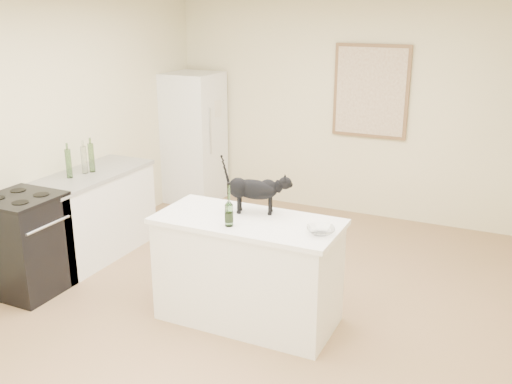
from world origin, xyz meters
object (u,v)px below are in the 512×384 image
object	(u,v)px
wine_bottle	(229,207)
glass_bowl	(321,231)
stove	(26,246)
fridge	(193,138)
black_cat	(254,192)

from	to	relation	value
wine_bottle	glass_bowl	bearing A→B (deg)	11.74
stove	glass_bowl	size ratio (longest dim) A/B	4.29
fridge	glass_bowl	bearing A→B (deg)	-44.12
stove	wine_bottle	xyz separation A→B (m)	(1.98, 0.21, 0.60)
wine_bottle	glass_bowl	world-z (taller)	wine_bottle
black_cat	wine_bottle	bearing A→B (deg)	-114.54
black_cat	wine_bottle	world-z (taller)	black_cat
stove	wine_bottle	world-z (taller)	wine_bottle
wine_bottle	glass_bowl	size ratio (longest dim) A/B	1.46
glass_bowl	fridge	bearing A→B (deg)	135.88
wine_bottle	black_cat	bearing A→B (deg)	83.06
black_cat	fridge	bearing A→B (deg)	112.72
fridge	wine_bottle	xyz separation A→B (m)	(1.98, -2.74, 0.20)
wine_bottle	glass_bowl	distance (m)	0.72
fridge	wine_bottle	bearing A→B (deg)	-54.12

